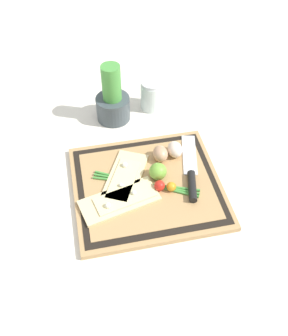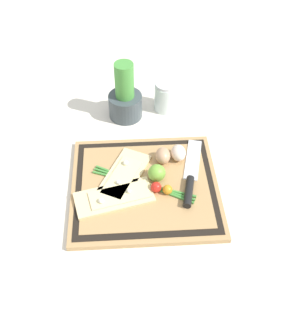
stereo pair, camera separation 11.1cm
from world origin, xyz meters
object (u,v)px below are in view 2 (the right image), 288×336
Objects in this scene: knife at (190,182)px; egg_brown at (163,156)px; sauce_jar at (166,98)px; herb_pot at (125,99)px; pizza_slice_far at (124,175)px; cherry_tomato_yellow at (168,190)px; lime at (157,173)px; pizza_slice_near at (115,197)px; egg_pink at (178,153)px; cherry_tomato_red at (156,187)px.

egg_brown reaches higher than knife.
herb_pot is at bearing -168.03° from sauce_jar.
herb_pot is (0.01, 0.29, 0.05)m from pizza_slice_far.
herb_pot reaches higher than cherry_tomato_yellow.
lime reaches higher than pizza_slice_far.
lime is (0.12, 0.06, 0.02)m from pizza_slice_near.
pizza_slice_far is 0.13m from egg_brown.
egg_pink reaches higher than cherry_tomato_red.
cherry_tomato_yellow is (-0.07, -0.03, 0.01)m from knife.
knife is 4.79× the size of egg_pink.
lime reaches higher than knife.
sauce_jar reaches higher than knife.
cherry_tomato_yellow is at bearing -94.65° from sauce_jar.
pizza_slice_far is 0.19m from knife.
sauce_jar is (0.17, 0.39, 0.02)m from pizza_slice_near.
cherry_tomato_yellow is (0.03, -0.01, -0.00)m from cherry_tomato_red.
egg_pink is at bearing -56.74° from herb_pot.
pizza_slice_far is 0.35m from sauce_jar.
knife is at bearing 10.40° from pizza_slice_near.
sauce_jar is at bearing 92.84° from egg_pink.
pizza_slice_near is at bearing -169.60° from knife.
egg_pink is (0.19, 0.14, 0.02)m from pizza_slice_near.
pizza_slice_far is at bearing 168.21° from knife.
herb_pot is at bearing 123.26° from egg_pink.
egg_brown reaches higher than cherry_tomato_red.
herb_pot is (0.04, 0.37, 0.05)m from pizza_slice_near.
herb_pot is (-0.10, 0.36, 0.04)m from cherry_tomato_yellow.
lime is (0.09, -0.01, 0.02)m from pizza_slice_far.
pizza_slice_near is 0.14m from cherry_tomato_yellow.
egg_brown is 0.28× the size of herb_pot.
herb_pot reaches higher than knife.
herb_pot is at bearing 87.49° from pizza_slice_far.
egg_brown is 2.04× the size of cherry_tomato_yellow.
pizza_slice_near and pizza_slice_far have the same top height.
egg_pink is 0.10m from lime.
knife is at bearing -62.58° from herb_pot.
cherry_tomato_red reaches higher than knife.
sauce_jar reaches higher than pizza_slice_near.
sauce_jar is at bearing 80.63° from cherry_tomato_red.
cherry_tomato_red is at bearing -168.80° from knife.
knife is 0.37m from herb_pot.
herb_pot is (-0.10, 0.23, 0.03)m from egg_brown.
knife is 0.36m from sauce_jar.
knife is 0.10m from lime.
herb_pot is at bearing 117.42° from knife.
cherry_tomato_yellow is (0.14, 0.01, 0.01)m from pizza_slice_near.
egg_pink is 0.26m from sauce_jar.
egg_brown is at bearing 126.07° from knife.
pizza_slice_far is 0.81× the size of knife.
sauce_jar is (0.03, 0.38, 0.01)m from cherry_tomato_yellow.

